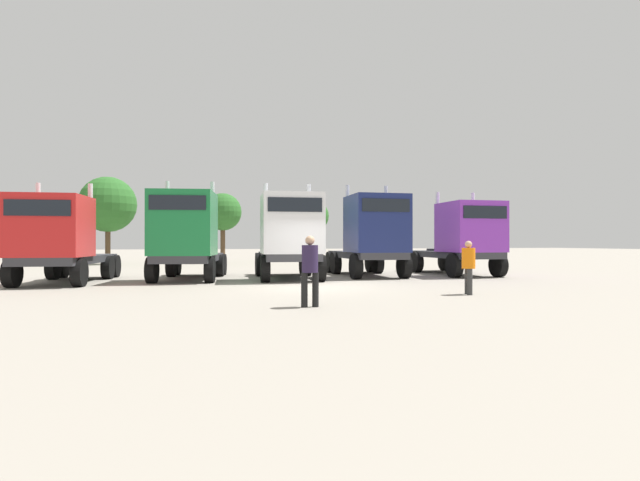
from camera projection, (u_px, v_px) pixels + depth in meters
name	position (u px, v px, depth m)	size (l,w,h in m)	color
ground	(314.00, 287.00, 17.12)	(200.00, 200.00, 0.00)	gray
semi_truck_red	(58.00, 239.00, 18.32)	(3.24, 6.31, 3.87)	#333338
semi_truck_green	(186.00, 235.00, 20.10)	(3.55, 6.27, 4.19)	#333338
semi_truck_white	(290.00, 235.00, 20.59)	(3.13, 6.15, 4.15)	#333338
semi_truck_navy	(372.00, 235.00, 22.28)	(2.90, 6.04, 4.26)	#333338
semi_truck_purple	(462.00, 238.00, 23.26)	(2.87, 6.52, 4.03)	#333338
visitor_in_hivis	(468.00, 264.00, 14.79)	(0.51, 0.51, 1.63)	#333333
visitor_with_camera	(310.00, 266.00, 11.93)	(0.44, 0.40, 1.74)	black
oak_far_left	(108.00, 205.00, 35.08)	(3.97, 3.97, 6.29)	#4C3823
oak_far_centre	(223.00, 212.00, 37.18)	(2.84, 2.84, 5.32)	#4C3823
oak_far_right	(313.00, 216.00, 42.75)	(2.80, 2.80, 5.30)	#4C3823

